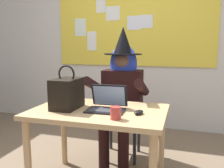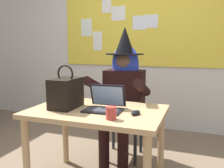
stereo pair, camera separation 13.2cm
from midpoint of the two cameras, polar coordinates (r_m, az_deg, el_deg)
wall_back_bulletin at (r=3.80m, az=7.27°, el=11.92°), size 6.73×2.00×2.89m
desk_main at (r=2.13m, az=-1.74°, el=-8.50°), size 1.15×0.76×0.71m
chair_at_desk at (r=2.82m, az=4.49°, el=-6.18°), size 0.45×0.45×0.92m
person_costumed at (r=2.64m, az=3.97°, el=-0.83°), size 0.60×0.67×1.46m
laptop at (r=2.08m, az=0.13°, el=-4.79°), size 0.33×0.29×0.21m
computer_mouse at (r=1.96m, az=7.47°, el=-6.65°), size 0.09×0.12×0.03m
handbag at (r=2.16m, az=-9.00°, el=-1.99°), size 0.20×0.30×0.38m
coffee_mug at (r=1.82m, az=1.90°, el=-6.79°), size 0.08×0.08×0.09m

